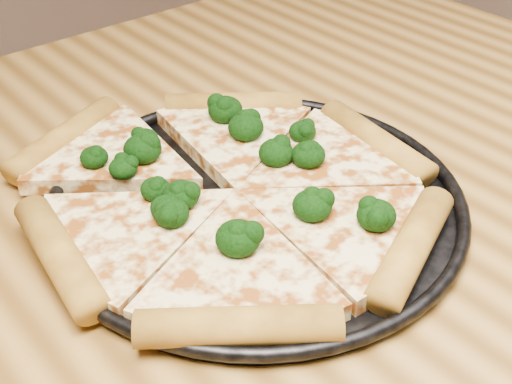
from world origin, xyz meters
TOP-DOWN VIEW (x-y plane):
  - dining_table at (0.00, 0.00)m, footprint 1.20×0.90m
  - pizza_pan at (0.09, 0.04)m, footprint 0.34×0.34m
  - pizza at (0.07, 0.05)m, footprint 0.33×0.37m
  - broccoli_florets at (0.08, 0.06)m, footprint 0.19×0.23m

SIDE VIEW (x-z plane):
  - dining_table at x=0.00m, z-range 0.28..1.03m
  - pizza_pan at x=0.09m, z-range 0.75..0.77m
  - pizza at x=0.07m, z-range 0.75..0.78m
  - broccoli_florets at x=0.08m, z-range 0.77..0.79m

